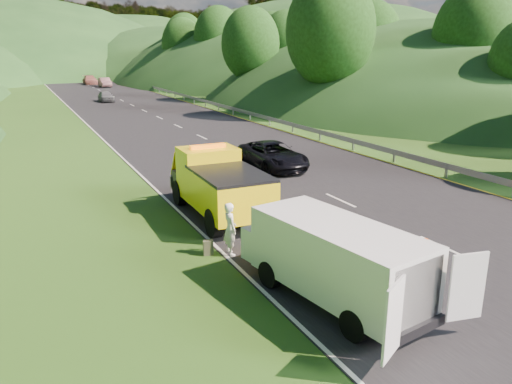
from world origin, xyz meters
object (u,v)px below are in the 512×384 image
woman (231,255)px  spare_tire (413,320)px  suitcase (208,248)px  passing_suv (273,168)px  worker (418,310)px  white_van (333,257)px  tow_truck (218,184)px  child (290,266)px

woman → spare_tire: size_ratio=2.67×
suitcase → passing_suv: 12.42m
worker → suitcase: (-3.62, 5.70, 0.26)m
suitcase → spare_tire: bearing=-62.2°
white_van → spare_tire: 2.48m
tow_truck → woman: 4.24m
tow_truck → passing_suv: 8.62m
suitcase → passing_suv: (7.53, 9.87, -0.26)m
white_van → woman: size_ratio=3.71×
tow_truck → suitcase: 4.14m
white_van → suitcase: 4.78m
tow_truck → white_van: (0.10, -7.85, -0.08)m
worker → spare_tire: (-0.45, -0.30, 0.00)m
woman → tow_truck: bearing=-14.6°
child → passing_suv: passing_suv is taller
worker → spare_tire: 0.54m
spare_tire → passing_suv: (4.36, 15.88, 0.00)m
worker → passing_suv: worker is taller
white_van → passing_suv: 15.28m
white_van → worker: bearing=-48.8°
worker → child: bearing=99.1°
white_van → child: bearing=79.2°
worker → spare_tire: size_ratio=2.85×
tow_truck → woman: (-1.14, -3.86, -1.32)m
suitcase → passing_suv: size_ratio=0.10×
tow_truck → child: 5.64m
woman → child: size_ratio=1.69×
passing_suv → woman: bearing=-123.9°
woman → worker: size_ratio=0.93×
worker → passing_suv: bearing=61.4°
passing_suv → child: bearing=-115.2°
tow_truck → worker: (1.82, -9.28, -1.32)m
worker → passing_suv: size_ratio=0.36×
child → suitcase: 2.75m
tow_truck → spare_tire: tow_truck is taller
worker → suitcase: size_ratio=3.63×
child → suitcase: child is taller
woman → child: 2.08m
passing_suv → worker: bearing=-104.0°
woman → child: woman is taller
tow_truck → spare_tire: bearing=-80.9°
woman → spare_tire: (2.51, -5.72, 0.00)m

